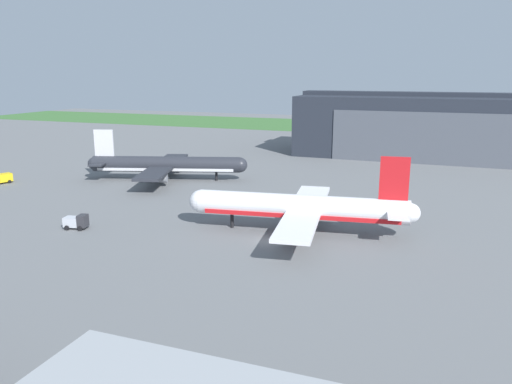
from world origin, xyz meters
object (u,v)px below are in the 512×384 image
(airliner_far_right, at_px, (166,165))
(baggage_tug, at_px, (1,178))
(maintenance_hangar, at_px, (480,128))
(airliner_near_right, at_px, (300,208))
(pushback_tractor, at_px, (76,222))

(airliner_far_right, relative_size, baggage_tug, 7.32)
(airliner_far_right, height_order, baggage_tug, airliner_far_right)
(maintenance_hangar, xyz_separation_m, baggage_tug, (-102.50, -74.07, -7.71))
(airliner_near_right, bearing_deg, pushback_tractor, -162.29)
(maintenance_hangar, height_order, baggage_tug, maintenance_hangar)
(maintenance_hangar, xyz_separation_m, airliner_near_right, (-29.73, -84.59, -4.99))
(maintenance_hangar, relative_size, airliner_near_right, 2.91)
(airliner_near_right, xyz_separation_m, baggage_tug, (-72.77, 10.51, -2.72))
(airliner_near_right, bearing_deg, maintenance_hangar, 70.64)
(airliner_far_right, distance_m, airliner_near_right, 48.01)
(maintenance_hangar, bearing_deg, baggage_tug, -144.15)
(pushback_tractor, distance_m, baggage_tug, 44.27)
(maintenance_hangar, relative_size, baggage_tug, 21.21)
(airliner_far_right, distance_m, baggage_tug, 37.02)
(airliner_far_right, xyz_separation_m, pushback_tractor, (5.70, -37.85, -2.39))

